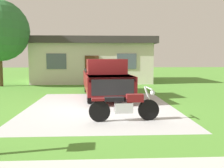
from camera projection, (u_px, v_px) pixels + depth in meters
The scene contains 5 objects.
ground_plane at pixel (101, 107), 9.90m from camera, with size 80.00×80.00×0.00m, color #4F8B31.
driveway_pad at pixel (101, 107), 9.90m from camera, with size 5.76×7.31×0.01m, color #B1B1B1.
motorcycle at pixel (125, 106), 7.71m from camera, with size 2.21×0.70×1.09m.
pickup_truck at pixel (105, 78), 12.57m from camera, with size 2.51×5.78×1.90m.
neighbor_house at pixel (93, 60), 20.30m from camera, with size 9.60×5.60×3.50m.
Camera 1 is at (-0.03, -9.75, 1.98)m, focal length 39.81 mm.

